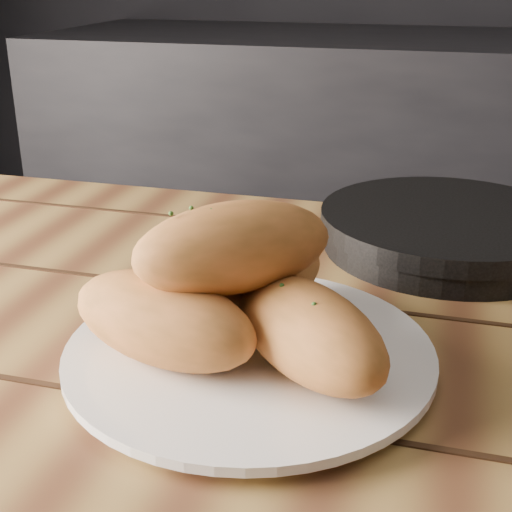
{
  "coord_description": "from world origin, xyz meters",
  "views": [
    {
      "loc": [
        -0.43,
        -0.03,
        1.06
      ],
      "look_at": [
        -0.57,
        0.48,
        0.84
      ],
      "focal_mm": 50.0,
      "sensor_mm": 36.0,
      "label": 1
    }
  ],
  "objects_px": {
    "table": "(306,450)",
    "skillet": "(449,230)",
    "plate": "(250,355)",
    "bread_rolls": "(241,294)"
  },
  "relations": [
    {
      "from": "plate",
      "to": "bread_rolls",
      "type": "bearing_deg",
      "value": -149.04
    },
    {
      "from": "table",
      "to": "plate",
      "type": "relative_size",
      "value": 5.38
    },
    {
      "from": "table",
      "to": "bread_rolls",
      "type": "height_order",
      "value": "bread_rolls"
    },
    {
      "from": "bread_rolls",
      "to": "skillet",
      "type": "xyz_separation_m",
      "value": [
        0.16,
        0.31,
        -0.04
      ]
    },
    {
      "from": "table",
      "to": "bread_rolls",
      "type": "distance_m",
      "value": 0.17
    },
    {
      "from": "table",
      "to": "bread_rolls",
      "type": "xyz_separation_m",
      "value": [
        -0.05,
        -0.03,
        0.16
      ]
    },
    {
      "from": "table",
      "to": "bread_rolls",
      "type": "relative_size",
      "value": 5.66
    },
    {
      "from": "table",
      "to": "skillet",
      "type": "height_order",
      "value": "skillet"
    },
    {
      "from": "table",
      "to": "skillet",
      "type": "xyz_separation_m",
      "value": [
        0.1,
        0.28,
        0.12
      ]
    },
    {
      "from": "plate",
      "to": "bread_rolls",
      "type": "relative_size",
      "value": 1.05
    }
  ]
}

